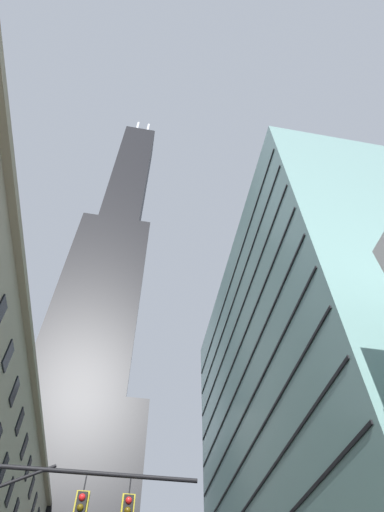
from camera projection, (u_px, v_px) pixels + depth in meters
The scene contains 2 objects.
dark_skyscraper at pixel (89, 356), 98.44m from camera, with size 29.38×29.38×207.28m.
glass_office_midrise at pixel (308, 417), 44.79m from camera, with size 14.93×44.02×49.40m.
Camera 1 is at (-1.44, -10.08, 1.37)m, focal length 28.68 mm.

